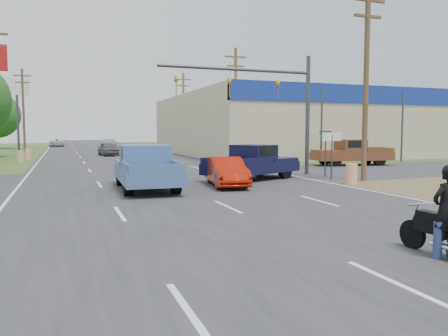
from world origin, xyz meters
name	(u,v)px	position (x,y,z in m)	size (l,w,h in m)	color
ground	(395,284)	(0.00, 0.00, 0.00)	(200.00, 200.00, 0.00)	#2F451B
main_road	(117,157)	(0.00, 40.00, 0.01)	(15.00, 180.00, 0.02)	#2D2D30
cross_road	(164,178)	(0.00, 18.00, 0.01)	(120.00, 10.00, 0.02)	#2D2D30
dirt_verge	(431,186)	(11.00, 10.00, 0.01)	(8.00, 18.00, 0.01)	brown
big_box_store	(374,126)	(32.00, 39.93, 3.31)	(50.00, 28.10, 6.60)	#B7A88C
utility_pole_1	(366,78)	(9.50, 13.00, 5.32)	(2.00, 0.28, 10.00)	#4C3823
utility_pole_2	(236,101)	(9.50, 31.00, 5.32)	(2.00, 0.28, 10.00)	#4C3823
utility_pole_3	(184,110)	(9.50, 49.00, 5.32)	(2.00, 0.28, 10.00)	#4C3823
utility_pole_6	(23,108)	(-9.50, 52.00, 5.32)	(2.00, 0.28, 10.00)	#4C3823
tree_3	(368,114)	(55.00, 70.00, 6.19)	(8.40, 8.40, 10.40)	#422D19
tree_5	(216,118)	(30.00, 95.00, 5.88)	(7.98, 7.98, 9.88)	#422D19
barrel_0	(351,174)	(8.00, 12.00, 0.50)	(0.56, 0.56, 1.00)	orange
barrel_1	(278,162)	(8.40, 20.50, 0.50)	(0.56, 0.56, 1.00)	orange
barrel_2	(21,157)	(-8.50, 34.00, 0.50)	(0.56, 0.56, 1.00)	orange
barrel_3	(28,154)	(-8.20, 38.00, 0.50)	(0.56, 0.56, 1.00)	orange
pole_sign_left_far	(17,95)	(-10.50, 56.00, 7.17)	(3.00, 0.35, 9.20)	#3F3F44
lane_sign	(332,144)	(8.20, 14.00, 1.90)	(1.20, 0.08, 2.52)	#3F3F44
street_name_sign	(326,149)	(8.80, 15.50, 1.61)	(0.80, 0.08, 2.61)	#3F3F44
signal_mast	(267,92)	(5.82, 17.00, 4.80)	(9.12, 0.40, 7.00)	#3F3F44
red_convertible	(226,172)	(1.96, 13.33, 0.68)	(1.44, 4.12, 1.36)	#AD1908
motorcycle	(447,237)	(2.00, 0.81, 0.46)	(0.63, 2.05, 1.04)	black
rider	(446,215)	(2.00, 0.86, 0.91)	(0.66, 0.43, 1.81)	black
blue_pickup	(145,167)	(-1.78, 13.65, 1.00)	(2.51, 6.04, 1.98)	black
navy_pickup	(254,162)	(4.31, 15.42, 0.95)	(6.03, 4.38, 1.87)	black
brown_pickup	(350,152)	(15.28, 22.02, 0.99)	(6.21, 3.21, 1.96)	black
distant_car_grey	(109,149)	(-0.65, 41.79, 0.72)	(1.70, 4.23, 1.44)	#4F5054
distant_car_silver	(109,144)	(1.04, 59.25, 0.75)	(2.11, 5.19, 1.51)	#AAAAAE
distant_car_white	(57,143)	(-6.11, 73.73, 0.69)	(2.30, 4.99, 1.39)	silver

